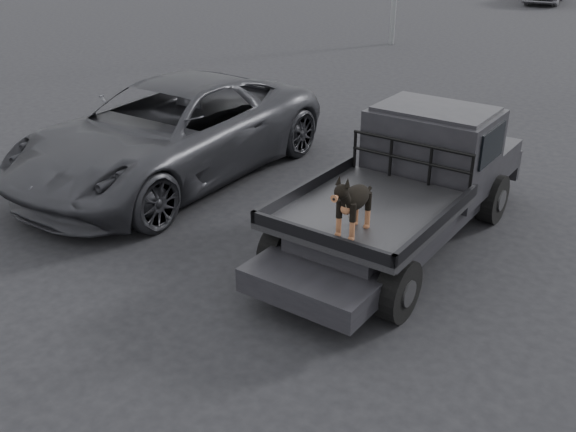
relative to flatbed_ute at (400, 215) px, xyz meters
The scene contains 6 objects.
ground 2.06m from the flatbed_ute, 105.60° to the right, with size 120.00×120.00×0.00m, color black.
flatbed_ute is the anchor object (origin of this frame).
ute_cab 1.31m from the flatbed_ute, 90.00° to the left, with size 1.72×1.30×0.88m, color black, non-canonical shape.
headache_rack 0.76m from the flatbed_ute, 90.00° to the left, with size 1.80×0.08×0.55m, color black, non-canonical shape.
dog 1.84m from the flatbed_ute, 84.39° to the right, with size 0.32×0.60×0.74m, color black, non-canonical shape.
parked_suv 4.45m from the flatbed_ute, behind, with size 2.82×6.13×1.70m, color #2F3035.
Camera 1 is at (3.97, -5.66, 4.35)m, focal length 40.00 mm.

